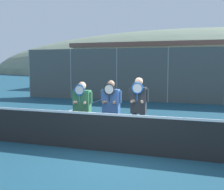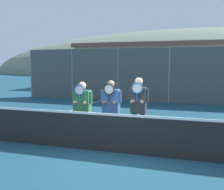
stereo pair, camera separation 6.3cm
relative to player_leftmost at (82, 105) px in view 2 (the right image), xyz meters
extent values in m
plane|color=navy|center=(1.36, -0.76, -1.03)|extent=(120.00, 120.00, 0.00)
ellipsoid|color=slate|center=(1.36, 61.07, -1.03)|extent=(101.91, 56.62, 19.82)
cube|color=beige|center=(-0.31, 18.19, 0.80)|extent=(15.02, 5.00, 3.66)
cube|color=brown|center=(-0.31, 18.19, 2.81)|extent=(15.52, 5.50, 0.36)
cylinder|color=gray|center=(-7.74, 8.85, 0.53)|extent=(0.06, 0.06, 3.13)
cylinder|color=gray|center=(-4.70, 8.85, 0.53)|extent=(0.06, 0.06, 3.13)
cylinder|color=gray|center=(-1.67, 8.85, 0.53)|extent=(0.06, 0.06, 3.13)
cylinder|color=gray|center=(1.36, 8.85, 0.53)|extent=(0.06, 0.06, 3.13)
cube|color=#4C5451|center=(1.36, 8.85, 0.53)|extent=(18.20, 0.02, 3.13)
cube|color=black|center=(1.36, -0.76, -0.56)|extent=(10.68, 0.02, 0.93)
cube|color=white|center=(1.36, -0.76, -0.08)|extent=(10.68, 0.03, 0.06)
cube|color=white|center=(-2.68, 2.24, -1.03)|extent=(0.05, 16.00, 0.01)
cylinder|color=black|center=(-0.13, 0.01, -0.62)|extent=(0.13, 0.13, 0.82)
cylinder|color=black|center=(0.13, 0.01, -0.62)|extent=(0.13, 0.13, 0.82)
cube|color=#337047|center=(0.00, 0.01, 0.11)|extent=(0.49, 0.22, 0.65)
sphere|color=tan|center=(0.00, 0.01, 0.56)|extent=(0.23, 0.23, 0.23)
cylinder|color=#337047|center=(-0.27, 0.01, 0.23)|extent=(0.08, 0.08, 0.32)
cylinder|color=#337047|center=(0.27, 0.01, 0.23)|extent=(0.08, 0.08, 0.32)
cylinder|color=tan|center=(-0.12, -0.08, 0.10)|extent=(0.16, 0.27, 0.08)
cylinder|color=tan|center=(0.12, -0.08, 0.10)|extent=(0.16, 0.27, 0.08)
cylinder|color=#1E5BAD|center=(0.00, -0.17, 0.22)|extent=(0.03, 0.03, 0.20)
torus|color=#1E5BAD|center=(0.00, -0.17, 0.45)|extent=(0.31, 0.03, 0.31)
cylinder|color=silver|center=(0.00, -0.17, 0.45)|extent=(0.25, 0.00, 0.25)
cylinder|color=#56565B|center=(0.72, 0.07, -0.61)|extent=(0.13, 0.13, 0.84)
cylinder|color=#56565B|center=(0.97, 0.07, -0.61)|extent=(0.13, 0.13, 0.84)
cube|color=#335693|center=(0.85, 0.07, 0.14)|extent=(0.46, 0.22, 0.67)
sphere|color=#997056|center=(0.85, 0.07, 0.62)|extent=(0.20, 0.20, 0.20)
cylinder|color=#335693|center=(0.59, 0.07, 0.27)|extent=(0.08, 0.08, 0.33)
cylinder|color=#335693|center=(1.10, 0.07, 0.27)|extent=(0.08, 0.08, 0.33)
cylinder|color=#997056|center=(0.73, -0.02, 0.13)|extent=(0.16, 0.27, 0.08)
cylinder|color=#997056|center=(0.96, -0.02, 0.13)|extent=(0.16, 0.27, 0.08)
cylinder|color=black|center=(0.85, -0.11, 0.25)|extent=(0.03, 0.03, 0.20)
torus|color=black|center=(0.85, -0.11, 0.49)|extent=(0.32, 0.03, 0.32)
cylinder|color=silver|center=(0.85, -0.11, 0.49)|extent=(0.26, 0.00, 0.26)
cylinder|color=#232838|center=(1.52, 0.06, -0.59)|extent=(0.13, 0.13, 0.88)
cylinder|color=#232838|center=(1.74, 0.06, -0.59)|extent=(0.13, 0.13, 0.88)
cube|color=#282D33|center=(1.63, 0.06, 0.20)|extent=(0.40, 0.22, 0.70)
sphere|color=tan|center=(1.63, 0.06, 0.70)|extent=(0.22, 0.22, 0.22)
cylinder|color=#282D33|center=(1.40, 0.06, 0.34)|extent=(0.08, 0.08, 0.34)
cylinder|color=#282D33|center=(1.85, 0.06, 0.34)|extent=(0.08, 0.08, 0.34)
cylinder|color=tan|center=(1.53, -0.03, 0.19)|extent=(0.16, 0.27, 0.08)
cylinder|color=tan|center=(1.73, -0.03, 0.19)|extent=(0.16, 0.27, 0.08)
cylinder|color=#1E5BAD|center=(1.63, -0.12, 0.31)|extent=(0.03, 0.03, 0.20)
torus|color=#1E5BAD|center=(1.63, -0.12, 0.54)|extent=(0.30, 0.03, 0.30)
cylinder|color=silver|center=(1.63, -0.12, 0.54)|extent=(0.25, 0.00, 0.25)
cube|color=black|center=(-2.91, 12.23, -0.31)|extent=(4.20, 1.84, 0.84)
cube|color=#2D3842|center=(-2.91, 12.23, 0.45)|extent=(2.31, 1.69, 0.69)
cylinder|color=black|center=(-1.54, 11.29, -0.73)|extent=(0.60, 0.16, 0.60)
cylinder|color=black|center=(-1.54, 13.17, -0.73)|extent=(0.60, 0.16, 0.60)
cylinder|color=black|center=(-4.27, 11.29, -0.73)|extent=(0.60, 0.16, 0.60)
cylinder|color=black|center=(-4.27, 13.17, -0.73)|extent=(0.60, 0.16, 0.60)
cube|color=#B2B7BC|center=(1.86, 11.97, -0.29)|extent=(4.36, 1.85, 0.88)
cube|color=#2D3842|center=(1.86, 11.97, 0.51)|extent=(2.40, 1.70, 0.72)
cylinder|color=black|center=(3.27, 11.03, -0.73)|extent=(0.60, 0.16, 0.60)
cylinder|color=black|center=(3.27, 12.91, -0.73)|extent=(0.60, 0.16, 0.60)
cylinder|color=black|center=(0.44, 11.03, -0.73)|extent=(0.60, 0.16, 0.60)
cylinder|color=black|center=(0.44, 12.91, -0.73)|extent=(0.60, 0.16, 0.60)
camera|label=1|loc=(3.24, -7.25, 1.17)|focal=45.00mm
camera|label=2|loc=(3.30, -7.23, 1.17)|focal=45.00mm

